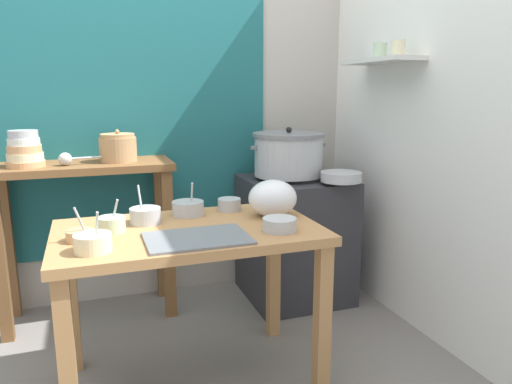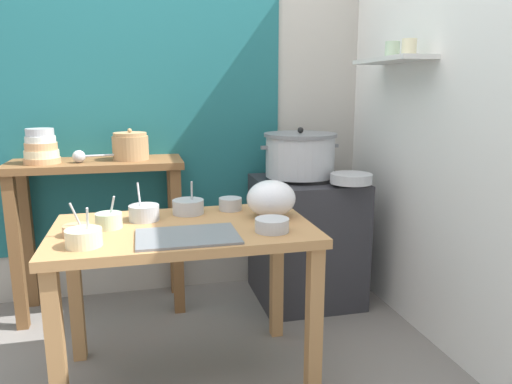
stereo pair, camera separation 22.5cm
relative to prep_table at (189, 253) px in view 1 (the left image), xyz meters
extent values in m
plane|color=gray|center=(-0.08, 0.00, -0.61)|extent=(9.00, 9.00, 0.00)
cube|color=#B2ADA3|center=(0.02, 1.10, 0.69)|extent=(4.40, 0.10, 2.60)
cube|color=#1E6066|center=(-0.23, 1.04, 0.74)|extent=(1.90, 0.02, 2.10)
cube|color=white|center=(1.32, 0.20, 0.69)|extent=(0.10, 3.20, 2.60)
cube|color=silver|center=(1.17, 0.40, 0.84)|extent=(0.20, 0.56, 0.02)
cylinder|color=beige|center=(1.17, 0.24, 0.89)|extent=(0.07, 0.07, 0.08)
cylinder|color=#B7D1AD|center=(1.17, 0.41, 0.89)|extent=(0.08, 0.08, 0.08)
cube|color=#B27F4C|center=(0.00, 0.00, 0.09)|extent=(1.10, 0.66, 0.04)
cube|color=#B27F4C|center=(-0.50, -0.28, -0.27)|extent=(0.06, 0.06, 0.68)
cube|color=#B27F4C|center=(0.50, -0.28, -0.27)|extent=(0.06, 0.06, 0.68)
cube|color=#B27F4C|center=(-0.50, 0.28, -0.27)|extent=(0.06, 0.06, 0.68)
cube|color=#B27F4C|center=(0.50, 0.28, -0.27)|extent=(0.06, 0.06, 0.68)
cube|color=brown|center=(-0.41, 0.83, 0.27)|extent=(0.96, 0.40, 0.04)
cube|color=brown|center=(-0.84, 0.68, -0.18)|extent=(0.06, 0.06, 0.86)
cube|color=brown|center=(0.02, 0.68, -0.18)|extent=(0.06, 0.06, 0.86)
cube|color=brown|center=(-0.84, 0.98, -0.18)|extent=(0.06, 0.06, 0.86)
cube|color=brown|center=(0.02, 0.98, -0.18)|extent=(0.06, 0.06, 0.86)
cube|color=#2D2D33|center=(0.81, 0.70, -0.23)|extent=(0.60, 0.60, 0.76)
cylinder|color=black|center=(0.81, 0.70, 0.16)|extent=(0.36, 0.36, 0.02)
cylinder|color=black|center=(0.69, 0.39, -0.16)|extent=(0.04, 0.02, 0.04)
cylinder|color=#B7BABF|center=(0.77, 0.72, 0.29)|extent=(0.41, 0.41, 0.24)
cylinder|color=slate|center=(0.77, 0.72, 0.42)|extent=(0.44, 0.44, 0.02)
sphere|color=black|center=(0.77, 0.72, 0.45)|extent=(0.04, 0.04, 0.04)
cube|color=slate|center=(0.54, 0.72, 0.35)|extent=(0.04, 0.02, 0.02)
cube|color=slate|center=(0.99, 0.72, 0.35)|extent=(0.04, 0.02, 0.02)
cylinder|color=tan|center=(-0.22, 0.83, 0.36)|extent=(0.20, 0.20, 0.14)
cylinder|color=tan|center=(-0.22, 0.83, 0.44)|extent=(0.19, 0.19, 0.02)
sphere|color=tan|center=(-0.22, 0.83, 0.46)|extent=(0.02, 0.02, 0.02)
cylinder|color=tan|center=(-0.69, 0.79, 0.31)|extent=(0.19, 0.19, 0.03)
cylinder|color=beige|center=(-0.69, 0.79, 0.34)|extent=(0.18, 0.18, 0.04)
cylinder|color=tan|center=(-0.69, 0.79, 0.38)|extent=(0.17, 0.17, 0.04)
cylinder|color=silver|center=(-0.69, 0.79, 0.42)|extent=(0.16, 0.16, 0.03)
cylinder|color=#B7BABF|center=(-0.69, 0.79, 0.46)|extent=(0.15, 0.15, 0.04)
sphere|color=#B7BABF|center=(-0.50, 0.77, 0.33)|extent=(0.07, 0.07, 0.07)
cylinder|color=#B7BABF|center=(-0.36, 0.79, 0.33)|extent=(0.20, 0.04, 0.01)
cube|color=slate|center=(0.00, -0.17, 0.12)|extent=(0.40, 0.28, 0.01)
ellipsoid|color=white|center=(0.41, 0.06, 0.20)|extent=(0.23, 0.21, 0.17)
cylinder|color=#B7BABF|center=(0.98, 0.44, 0.20)|extent=(0.23, 0.23, 0.05)
cylinder|color=#B7BABF|center=(-0.16, 0.13, 0.15)|extent=(0.13, 0.13, 0.07)
cylinder|color=#337238|center=(-0.16, 0.13, 0.17)|extent=(0.11, 0.11, 0.01)
cylinder|color=#B7BABF|center=(-0.18, 0.13, 0.20)|extent=(0.02, 0.07, 0.17)
cylinder|color=#B7BABF|center=(0.04, 0.21, 0.14)|extent=(0.15, 0.15, 0.07)
cylinder|color=#337238|center=(0.04, 0.21, 0.17)|extent=(0.13, 0.13, 0.01)
cylinder|color=#B7BABF|center=(0.06, 0.21, 0.19)|extent=(0.02, 0.08, 0.16)
cylinder|color=beige|center=(-0.39, -0.19, 0.14)|extent=(0.13, 0.13, 0.07)
cylinder|color=maroon|center=(-0.39, -0.19, 0.17)|extent=(0.11, 0.11, 0.01)
cylinder|color=#B7BABF|center=(-0.37, -0.18, 0.19)|extent=(0.02, 0.07, 0.15)
cylinder|color=#B7BABF|center=(0.35, -0.17, 0.14)|extent=(0.14, 0.14, 0.05)
cylinder|color=#337238|center=(0.35, -0.17, 0.16)|extent=(0.12, 0.12, 0.01)
cylinder|color=#B7D1AD|center=(-0.31, 0.04, 0.14)|extent=(0.11, 0.11, 0.07)
cylinder|color=maroon|center=(-0.31, 0.04, 0.17)|extent=(0.09, 0.09, 0.01)
cylinder|color=#B7BABF|center=(-0.30, 0.05, 0.18)|extent=(0.04, 0.06, 0.14)
cylinder|color=#B7BABF|center=(0.25, 0.23, 0.14)|extent=(0.11, 0.11, 0.06)
cylinder|color=maroon|center=(0.25, 0.23, 0.16)|extent=(0.09, 0.09, 0.01)
cylinder|color=tan|center=(-0.43, -0.04, 0.13)|extent=(0.11, 0.11, 0.04)
cylinder|color=#BFB28C|center=(-0.43, -0.04, 0.15)|extent=(0.09, 0.09, 0.01)
cylinder|color=#B7BABF|center=(-0.42, -0.05, 0.18)|extent=(0.05, 0.04, 0.14)
camera|label=1|loc=(-0.38, -1.93, 0.68)|focal=33.48mm
camera|label=2|loc=(-0.16, -1.99, 0.68)|focal=33.48mm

